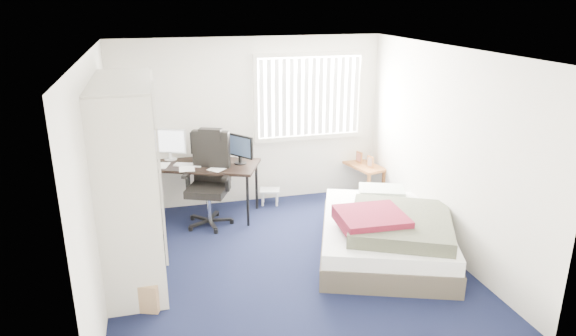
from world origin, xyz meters
The scene contains 10 objects.
ground centered at (0.00, 0.00, 0.00)m, with size 4.20×4.20×0.00m, color black.
room_shell centered at (0.00, 0.00, 1.51)m, with size 4.20×4.20×4.20m.
window_assembly centered at (0.90, 2.04, 1.60)m, with size 1.72×0.09×1.32m.
closet centered at (-1.67, 0.27, 1.35)m, with size 0.64×1.84×2.22m.
desk centered at (-0.78, 1.75, 0.80)m, with size 1.74×1.29×1.24m.
office_chair centered at (-0.73, 1.42, 0.51)m, with size 0.82×0.82×1.32m.
footstool centered at (0.23, 1.85, 0.19)m, with size 0.35×0.31×0.24m.
nightstand centered at (1.75, 1.85, 0.45)m, with size 0.56×0.82×0.69m.
bed centered at (1.25, -0.08, 0.28)m, with size 2.15×2.44×0.67m.
pine_box centered at (-1.65, -0.48, 0.15)m, with size 0.40×0.30×0.30m, color #AB7D55.
Camera 1 is at (-1.39, -5.29, 3.04)m, focal length 32.00 mm.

